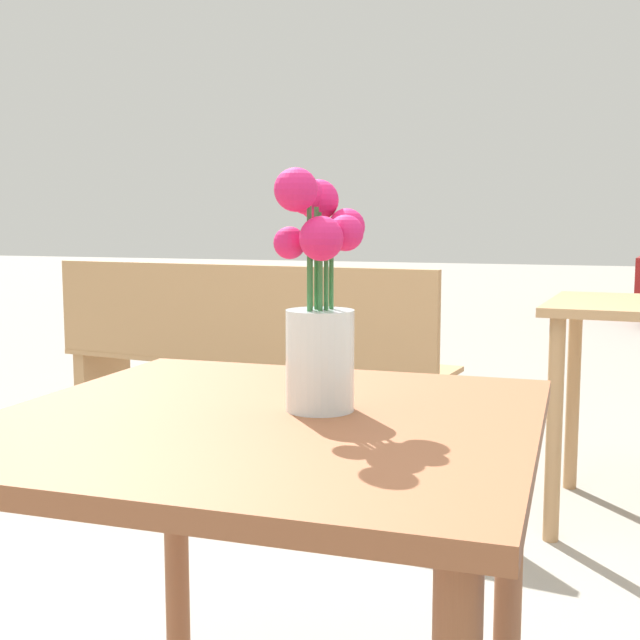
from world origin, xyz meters
The scene contains 3 objects.
table_front centered at (0.00, 0.00, 0.61)m, with size 0.83×0.83×0.73m.
flower_vase centered at (0.07, 0.05, 0.88)m, with size 0.13×0.16×0.36m.
bench_near centered at (-0.98, 1.90, 0.47)m, with size 1.77×0.51×0.85m.
Camera 1 is at (0.49, -1.07, 1.01)m, focal length 45.00 mm.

